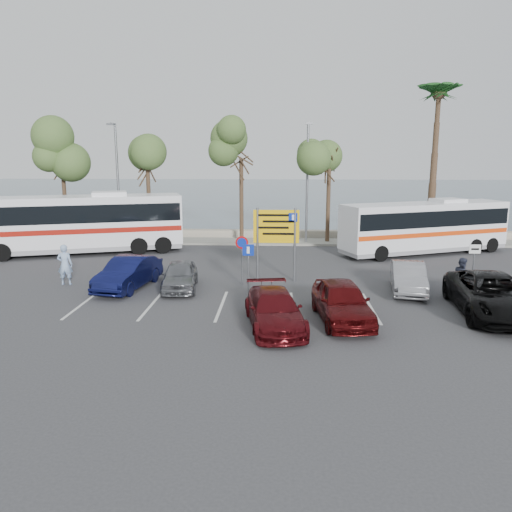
{
  "coord_description": "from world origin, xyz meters",
  "views": [
    {
      "loc": [
        1.15,
        -20.58,
        6.1
      ],
      "look_at": [
        0.04,
        3.0,
        1.28
      ],
      "focal_mm": 35.0,
      "sensor_mm": 36.0,
      "label": 1
    }
  ],
  "objects_px": {
    "car_maroon": "(274,310)",
    "car_red": "(342,301)",
    "street_lamp_right": "(307,177)",
    "street_lamp_left": "(117,177)",
    "suv_black": "(493,295)",
    "coach_bus_right": "(425,229)",
    "pedestrian_near": "(65,265)",
    "direction_sign": "(276,232)",
    "car_silver_a": "(180,275)",
    "coach_bus_left": "(80,226)",
    "pedestrian_far": "(462,277)",
    "car_blue": "(128,273)",
    "car_silver_b": "(408,278)"
  },
  "relations": [
    {
      "from": "car_red",
      "to": "pedestrian_near",
      "type": "relative_size",
      "value": 2.28
    },
    {
      "from": "street_lamp_right",
      "to": "coach_bus_left",
      "type": "relative_size",
      "value": 0.64
    },
    {
      "from": "coach_bus_right",
      "to": "car_red",
      "type": "bearing_deg",
      "value": -116.83
    },
    {
      "from": "car_maroon",
      "to": "car_red",
      "type": "bearing_deg",
      "value": 9.01
    },
    {
      "from": "car_blue",
      "to": "car_silver_b",
      "type": "distance_m",
      "value": 12.77
    },
    {
      "from": "car_blue",
      "to": "car_red",
      "type": "bearing_deg",
      "value": -13.79
    },
    {
      "from": "street_lamp_right",
      "to": "car_blue",
      "type": "xyz_separation_m",
      "value": [
        -8.8,
        -12.02,
        -3.87
      ]
    },
    {
      "from": "car_maroon",
      "to": "car_red",
      "type": "height_order",
      "value": "car_red"
    },
    {
      "from": "direction_sign",
      "to": "car_blue",
      "type": "bearing_deg",
      "value": -165.99
    },
    {
      "from": "direction_sign",
      "to": "suv_black",
      "type": "distance_m",
      "value": 9.84
    },
    {
      "from": "street_lamp_left",
      "to": "pedestrian_near",
      "type": "relative_size",
      "value": 4.12
    },
    {
      "from": "car_maroon",
      "to": "car_silver_b",
      "type": "bearing_deg",
      "value": 30.4
    },
    {
      "from": "coach_bus_right",
      "to": "car_silver_b",
      "type": "distance_m",
      "value": 9.59
    },
    {
      "from": "coach_bus_right",
      "to": "suv_black",
      "type": "xyz_separation_m",
      "value": [
        -0.79,
        -12.21,
        -0.78
      ]
    },
    {
      "from": "suv_black",
      "to": "car_silver_b",
      "type": "relative_size",
      "value": 1.41
    },
    {
      "from": "pedestrian_far",
      "to": "coach_bus_right",
      "type": "bearing_deg",
      "value": -3.93
    },
    {
      "from": "street_lamp_left",
      "to": "car_red",
      "type": "xyz_separation_m",
      "value": [
        13.5,
        -16.18,
        -3.84
      ]
    },
    {
      "from": "street_lamp_left",
      "to": "car_blue",
      "type": "distance_m",
      "value": 13.31
    },
    {
      "from": "direction_sign",
      "to": "car_maroon",
      "type": "relative_size",
      "value": 0.8
    },
    {
      "from": "street_lamp_left",
      "to": "car_blue",
      "type": "xyz_separation_m",
      "value": [
        4.2,
        -12.02,
        -3.87
      ]
    },
    {
      "from": "car_maroon",
      "to": "pedestrian_near",
      "type": "height_order",
      "value": "pedestrian_near"
    },
    {
      "from": "street_lamp_right",
      "to": "car_red",
      "type": "height_order",
      "value": "street_lamp_right"
    },
    {
      "from": "direction_sign",
      "to": "pedestrian_far",
      "type": "distance_m",
      "value": 8.59
    },
    {
      "from": "car_silver_b",
      "to": "pedestrian_near",
      "type": "height_order",
      "value": "pedestrian_near"
    },
    {
      "from": "car_silver_a",
      "to": "pedestrian_near",
      "type": "xyz_separation_m",
      "value": [
        -5.6,
        0.54,
        0.33
      ]
    },
    {
      "from": "street_lamp_left",
      "to": "suv_black",
      "type": "relative_size",
      "value": 1.4
    },
    {
      "from": "street_lamp_left",
      "to": "street_lamp_right",
      "type": "relative_size",
      "value": 1.0
    },
    {
      "from": "car_silver_b",
      "to": "car_maroon",
      "type": "bearing_deg",
      "value": -130.71
    },
    {
      "from": "car_red",
      "to": "pedestrian_far",
      "type": "height_order",
      "value": "pedestrian_far"
    },
    {
      "from": "direction_sign",
      "to": "car_silver_a",
      "type": "bearing_deg",
      "value": -158.91
    },
    {
      "from": "street_lamp_left",
      "to": "car_silver_b",
      "type": "bearing_deg",
      "value": -35.31
    },
    {
      "from": "street_lamp_left",
      "to": "car_maroon",
      "type": "distance_m",
      "value": 20.65
    },
    {
      "from": "car_red",
      "to": "street_lamp_left",
      "type": "bearing_deg",
      "value": 123.61
    },
    {
      "from": "direction_sign",
      "to": "car_silver_b",
      "type": "distance_m",
      "value": 6.45
    },
    {
      "from": "coach_bus_right",
      "to": "pedestrian_far",
      "type": "height_order",
      "value": "coach_bus_right"
    },
    {
      "from": "street_lamp_right",
      "to": "car_maroon",
      "type": "relative_size",
      "value": 1.78
    },
    {
      "from": "street_lamp_right",
      "to": "pedestrian_near",
      "type": "bearing_deg",
      "value": -136.26
    },
    {
      "from": "street_lamp_left",
      "to": "pedestrian_near",
      "type": "distance_m",
      "value": 12.08
    },
    {
      "from": "pedestrian_near",
      "to": "car_silver_a",
      "type": "bearing_deg",
      "value": 168.09
    },
    {
      "from": "direction_sign",
      "to": "street_lamp_left",
      "type": "bearing_deg",
      "value": 136.83
    },
    {
      "from": "pedestrian_near",
      "to": "car_red",
      "type": "bearing_deg",
      "value": 152.97
    },
    {
      "from": "car_blue",
      "to": "car_silver_a",
      "type": "bearing_deg",
      "value": 10.32
    },
    {
      "from": "car_silver_a",
      "to": "coach_bus_right",
      "type": "bearing_deg",
      "value": 27.13
    },
    {
      "from": "coach_bus_left",
      "to": "suv_black",
      "type": "relative_size",
      "value": 2.19
    },
    {
      "from": "pedestrian_near",
      "to": "direction_sign",
      "type": "bearing_deg",
      "value": -179.82
    },
    {
      "from": "pedestrian_far",
      "to": "car_silver_a",
      "type": "bearing_deg",
      "value": 89.83
    },
    {
      "from": "car_silver_b",
      "to": "pedestrian_far",
      "type": "height_order",
      "value": "pedestrian_far"
    },
    {
      "from": "car_silver_a",
      "to": "pedestrian_far",
      "type": "height_order",
      "value": "pedestrian_far"
    },
    {
      "from": "car_blue",
      "to": "car_silver_b",
      "type": "bearing_deg",
      "value": 10.32
    },
    {
      "from": "car_silver_a",
      "to": "car_red",
      "type": "distance_m",
      "value": 8.05
    }
  ]
}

